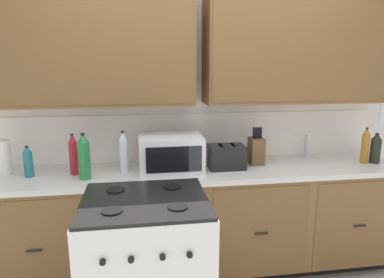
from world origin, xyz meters
name	(u,v)px	position (x,y,z in m)	size (l,w,h in m)	color
wall_unit	(198,76)	(0.00, 0.50, 1.63)	(4.44, 0.40, 2.38)	white
counter_run	(202,220)	(0.00, 0.30, 0.47)	(3.27, 0.64, 0.91)	black
stove_range	(147,269)	(-0.46, -0.33, 0.47)	(0.76, 0.68, 0.95)	white
microwave	(171,153)	(-0.25, 0.28, 1.05)	(0.48, 0.37, 0.28)	white
toaster	(227,157)	(0.20, 0.27, 1.01)	(0.28, 0.18, 0.19)	black
knife_block	(256,150)	(0.47, 0.36, 1.03)	(0.11, 0.14, 0.31)	brown
sink_faucet	(306,146)	(0.98, 0.51, 1.01)	(0.02, 0.02, 0.20)	#B2B5BA
paper_towel_roll	(3,157)	(-1.50, 0.39, 1.04)	(0.12, 0.12, 0.26)	white
bottle_amber	(365,146)	(1.38, 0.25, 1.06)	(0.06, 0.06, 0.30)	#9E6619
bottle_clear	(123,152)	(-0.60, 0.29, 1.07)	(0.06, 0.06, 0.32)	silver
bottle_teal	(28,162)	(-1.29, 0.29, 1.02)	(0.07, 0.07, 0.23)	#1E707A
bottle_green	(84,157)	(-0.87, 0.18, 1.08)	(0.08, 0.08, 0.34)	#237A38
bottle_dark	(376,148)	(1.47, 0.24, 1.03)	(0.08, 0.08, 0.25)	black
bottle_red	(73,155)	(-0.97, 0.30, 1.06)	(0.06, 0.06, 0.31)	maroon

